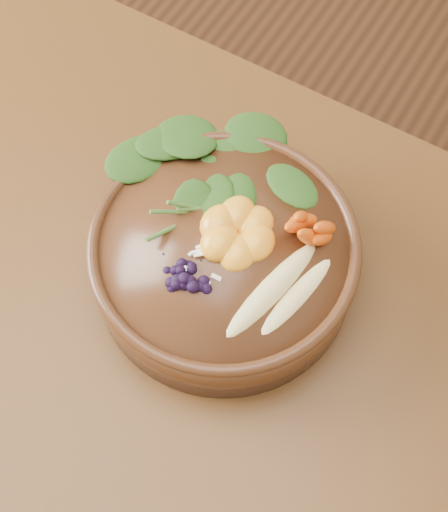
# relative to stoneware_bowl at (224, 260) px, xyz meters

# --- Properties ---
(ground) EXTENTS (4.00, 4.00, 0.00)m
(ground) POSITION_rel_stoneware_bowl_xyz_m (-0.32, -0.16, -0.79)
(ground) COLOR #381E0F
(ground) RESTS_ON ground
(stoneware_bowl) EXTENTS (0.35, 0.35, 0.08)m
(stoneware_bowl) POSITION_rel_stoneware_bowl_xyz_m (0.00, 0.00, 0.00)
(stoneware_bowl) COLOR #4D2A16
(stoneware_bowl) RESTS_ON dining_table
(kale_heap) EXTENTS (0.23, 0.21, 0.04)m
(kale_heap) POSITION_rel_stoneware_bowl_xyz_m (-0.03, 0.07, 0.06)
(kale_heap) COLOR #274F16
(kale_heap) RESTS_ON stoneware_bowl
(carrot_cluster) EXTENTS (0.07, 0.07, 0.08)m
(carrot_cluster) POSITION_rel_stoneware_bowl_xyz_m (0.07, 0.06, 0.08)
(carrot_cluster) COLOR #DC510F
(carrot_cluster) RESTS_ON stoneware_bowl
(banana_halves) EXTENTS (0.08, 0.16, 0.03)m
(banana_halves) POSITION_rel_stoneware_bowl_xyz_m (0.08, -0.02, 0.05)
(banana_halves) COLOR #E0CC84
(banana_halves) RESTS_ON stoneware_bowl
(mandarin_cluster) EXTENTS (0.10, 0.11, 0.03)m
(mandarin_cluster) POSITION_rel_stoneware_bowl_xyz_m (0.01, 0.02, 0.06)
(mandarin_cluster) COLOR orange
(mandarin_cluster) RESTS_ON stoneware_bowl
(blueberry_pile) EXTENTS (0.16, 0.13, 0.04)m
(blueberry_pile) POSITION_rel_stoneware_bowl_xyz_m (-0.01, -0.06, 0.06)
(blueberry_pile) COLOR black
(blueberry_pile) RESTS_ON stoneware_bowl
(coconut_flakes) EXTENTS (0.11, 0.09, 0.01)m
(coconut_flakes) POSITION_rel_stoneware_bowl_xyz_m (-0.00, -0.02, 0.04)
(coconut_flakes) COLOR white
(coconut_flakes) RESTS_ON stoneware_bowl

